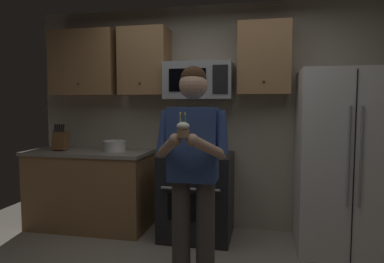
% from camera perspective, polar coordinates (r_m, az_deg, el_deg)
% --- Properties ---
extents(wall_back, '(4.40, 0.10, 2.60)m').
position_cam_1_polar(wall_back, '(4.07, 3.99, 2.26)').
color(wall_back, '#B7AD99').
rests_on(wall_back, ground).
extents(oven_range, '(0.76, 0.70, 0.93)m').
position_cam_1_polar(oven_range, '(3.84, 0.83, -10.57)').
color(oven_range, black).
rests_on(oven_range, ground).
extents(microwave, '(0.74, 0.41, 0.40)m').
position_cam_1_polar(microwave, '(3.83, 1.20, 8.41)').
color(microwave, '#9EA0A5').
extents(refrigerator, '(0.90, 0.75, 1.80)m').
position_cam_1_polar(refrigerator, '(3.72, 24.09, -4.54)').
color(refrigerator, white).
rests_on(refrigerator, ground).
extents(cabinet_row_upper, '(2.78, 0.36, 0.76)m').
position_cam_1_polar(cabinet_row_upper, '(4.05, -6.84, 11.45)').
color(cabinet_row_upper, '#9E7247').
extents(counter_left, '(1.44, 0.66, 0.92)m').
position_cam_1_polar(counter_left, '(4.29, -16.63, -9.12)').
color(counter_left, '#9E7247').
rests_on(counter_left, ground).
extents(knife_block, '(0.16, 0.15, 0.32)m').
position_cam_1_polar(knife_block, '(4.32, -21.06, -1.41)').
color(knife_block, brown).
rests_on(knife_block, counter_left).
extents(bowl_large_white, '(0.27, 0.27, 0.12)m').
position_cam_1_polar(bowl_large_white, '(4.06, -12.75, -2.30)').
color(bowl_large_white, white).
rests_on(bowl_large_white, counter_left).
extents(person, '(0.60, 0.48, 1.76)m').
position_cam_1_polar(person, '(2.70, 0.15, -5.42)').
color(person, '#4C4742').
rests_on(person, ground).
extents(cupcake, '(0.09, 0.09, 0.17)m').
position_cam_1_polar(cupcake, '(2.35, -1.49, 0.38)').
color(cupcake, '#A87F56').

